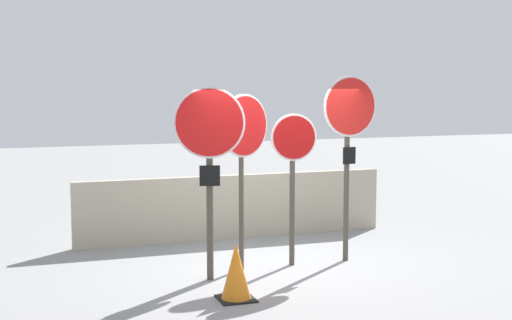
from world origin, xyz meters
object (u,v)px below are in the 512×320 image
stop_sign_1 (244,141)px  traffic_cone_0 (236,272)px  stop_sign_2 (293,159)px  stop_sign_3 (349,129)px  stop_sign_0 (209,145)px

stop_sign_1 → traffic_cone_0: stop_sign_1 is taller
stop_sign_2 → stop_sign_3: 0.94m
stop_sign_1 → stop_sign_3: size_ratio=0.91×
stop_sign_0 → stop_sign_3: 2.18m
stop_sign_2 → stop_sign_3: (0.85, -0.02, 0.40)m
stop_sign_3 → traffic_cone_0: (-2.08, -1.22, -1.59)m
traffic_cone_0 → stop_sign_0: bearing=95.0°
stop_sign_2 → stop_sign_3: size_ratio=0.81×
stop_sign_0 → stop_sign_3: bearing=21.9°
stop_sign_3 → traffic_cone_0: 2.89m
stop_sign_0 → stop_sign_2: (1.31, 0.36, -0.26)m
stop_sign_0 → stop_sign_2: bearing=28.4°
stop_sign_0 → traffic_cone_0: (0.08, -0.89, -1.45)m
stop_sign_2 → stop_sign_1: bearing=-173.2°
traffic_cone_0 → stop_sign_3: bearing=30.5°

